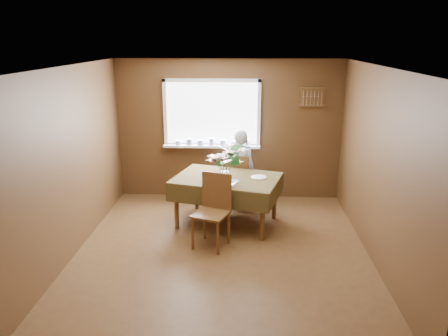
{
  "coord_description": "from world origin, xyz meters",
  "views": [
    {
      "loc": [
        0.3,
        -5.42,
        2.84
      ],
      "look_at": [
        0.0,
        0.55,
        1.05
      ],
      "focal_mm": 35.0,
      "sensor_mm": 36.0,
      "label": 1
    }
  ],
  "objects_px": {
    "dining_table": "(227,183)",
    "seated_woman": "(240,169)",
    "chair_far": "(239,179)",
    "chair_near": "(213,207)",
    "flower_bouquet": "(225,159)"
  },
  "relations": [
    {
      "from": "chair_far",
      "to": "dining_table",
      "type": "bearing_deg",
      "value": 93.92
    },
    {
      "from": "dining_table",
      "to": "seated_woman",
      "type": "height_order",
      "value": "seated_woman"
    },
    {
      "from": "seated_woman",
      "to": "chair_near",
      "type": "bearing_deg",
      "value": 80.93
    },
    {
      "from": "chair_near",
      "to": "seated_woman",
      "type": "height_order",
      "value": "seated_woman"
    },
    {
      "from": "dining_table",
      "to": "seated_woman",
      "type": "relative_size",
      "value": 1.3
    },
    {
      "from": "dining_table",
      "to": "chair_far",
      "type": "xyz_separation_m",
      "value": [
        0.17,
        0.7,
        -0.15
      ]
    },
    {
      "from": "chair_far",
      "to": "flower_bouquet",
      "type": "xyz_separation_m",
      "value": [
        -0.19,
        -0.87,
        0.58
      ]
    },
    {
      "from": "seated_woman",
      "to": "flower_bouquet",
      "type": "height_order",
      "value": "seated_woman"
    },
    {
      "from": "dining_table",
      "to": "flower_bouquet",
      "type": "bearing_deg",
      "value": -81.39
    },
    {
      "from": "chair_far",
      "to": "chair_near",
      "type": "distance_m",
      "value": 1.47
    },
    {
      "from": "chair_far",
      "to": "chair_near",
      "type": "height_order",
      "value": "chair_near"
    },
    {
      "from": "flower_bouquet",
      "to": "chair_near",
      "type": "bearing_deg",
      "value": -103.47
    },
    {
      "from": "dining_table",
      "to": "flower_bouquet",
      "type": "distance_m",
      "value": 0.46
    },
    {
      "from": "dining_table",
      "to": "chair_near",
      "type": "xyz_separation_m",
      "value": [
        -0.15,
        -0.73,
        -0.12
      ]
    },
    {
      "from": "flower_bouquet",
      "to": "seated_woman",
      "type": "bearing_deg",
      "value": 76.45
    }
  ]
}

